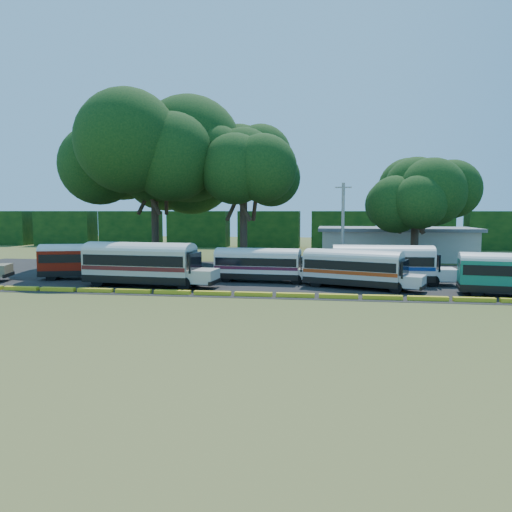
# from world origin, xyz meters

# --- Properties ---
(ground) EXTENTS (160.00, 160.00, 0.00)m
(ground) POSITION_xyz_m (0.00, 0.00, 0.00)
(ground) COLOR #384E1A
(ground) RESTS_ON ground
(asphalt_strip) EXTENTS (64.00, 24.00, 0.02)m
(asphalt_strip) POSITION_xyz_m (1.00, 12.00, 0.01)
(asphalt_strip) COLOR black
(asphalt_strip) RESTS_ON ground
(curb) EXTENTS (53.70, 0.45, 0.30)m
(curb) POSITION_xyz_m (-0.00, 1.00, 0.15)
(curb) COLOR yellow
(curb) RESTS_ON ground
(terminal_building) EXTENTS (19.00, 9.00, 4.00)m
(terminal_building) POSITION_xyz_m (18.00, 30.00, 2.03)
(terminal_building) COLOR beige
(terminal_building) RESTS_ON ground
(treeline_backdrop) EXTENTS (130.00, 4.00, 6.00)m
(treeline_backdrop) POSITION_xyz_m (0.00, 48.00, 3.00)
(treeline_backdrop) COLOR black
(treeline_backdrop) RESTS_ON ground
(bus_red) EXTENTS (9.85, 4.90, 3.15)m
(bus_red) POSITION_xyz_m (-11.50, 7.96, 1.80)
(bus_red) COLOR black
(bus_red) RESTS_ON ground
(bus_cream_west) EXTENTS (11.10, 3.70, 3.58)m
(bus_cream_west) POSITION_xyz_m (-5.00, 4.22, 2.03)
(bus_cream_west) COLOR black
(bus_cream_west) RESTS_ON ground
(bus_cream_east) EXTENTS (9.01, 2.81, 2.92)m
(bus_cream_east) POSITION_xyz_m (3.98, 8.20, 1.65)
(bus_cream_east) COLOR black
(bus_cream_east) RESTS_ON ground
(bus_white_red) EXTENTS (9.49, 5.29, 3.05)m
(bus_white_red) POSITION_xyz_m (11.86, 5.71, 1.72)
(bus_white_red) COLOR black
(bus_white_red) RESTS_ON ground
(bus_white_blue) EXTENTS (10.01, 2.66, 3.28)m
(bus_white_blue) POSITION_xyz_m (14.40, 8.28, 1.85)
(bus_white_blue) COLOR black
(bus_white_blue) RESTS_ON ground
(tree_west) EXTENTS (15.07, 15.07, 18.11)m
(tree_west) POSITION_xyz_m (-9.46, 19.69, 12.56)
(tree_west) COLOR #3B2B1D
(tree_west) RESTS_ON ground
(tree_center) EXTENTS (9.80, 9.80, 14.82)m
(tree_center) POSITION_xyz_m (0.74, 18.73, 11.16)
(tree_center) COLOR #3B2B1D
(tree_center) RESTS_ON ground
(tree_east) EXTENTS (9.04, 9.04, 11.71)m
(tree_east) POSITION_xyz_m (18.78, 20.82, 8.35)
(tree_east) COLOR #3B2B1D
(tree_east) RESTS_ON ground
(utility_pole) EXTENTS (1.60, 0.30, 8.75)m
(utility_pole) POSITION_xyz_m (11.09, 14.83, 4.49)
(utility_pole) COLOR gray
(utility_pole) RESTS_ON ground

